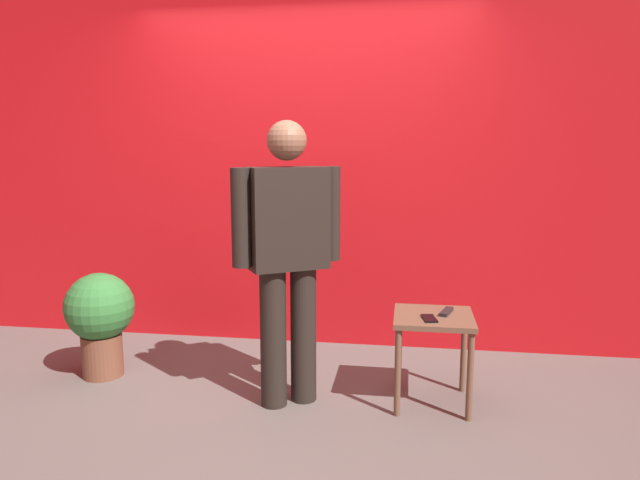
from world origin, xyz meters
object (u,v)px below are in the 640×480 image
(standing_person, at_px, (288,249))
(potted_plant, at_px, (100,316))
(side_table, at_px, (433,331))
(cell_phone, at_px, (429,318))
(tv_remote, at_px, (446,312))

(standing_person, distance_m, potted_plant, 1.40)
(side_table, bearing_deg, standing_person, -172.27)
(cell_phone, height_order, tv_remote, tv_remote)
(standing_person, relative_size, potted_plant, 2.38)
(tv_remote, xyz_separation_m, potted_plant, (-2.20, 0.05, -0.14))
(side_table, xyz_separation_m, cell_phone, (-0.03, -0.09, 0.10))
(tv_remote, bearing_deg, potted_plant, -163.75)
(standing_person, distance_m, tv_remote, 0.99)
(potted_plant, bearing_deg, side_table, -2.55)
(side_table, bearing_deg, tv_remote, 33.06)
(cell_phone, bearing_deg, tv_remote, 42.52)
(tv_remote, bearing_deg, cell_phone, -109.79)
(cell_phone, bearing_deg, side_table, 61.82)
(standing_person, xyz_separation_m, cell_phone, (0.80, 0.03, -0.38))
(standing_person, xyz_separation_m, potted_plant, (-1.29, 0.21, -0.51))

